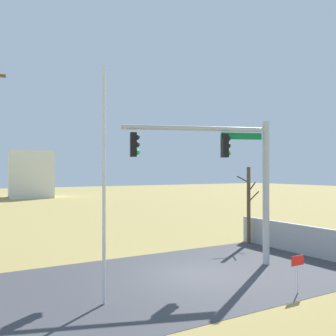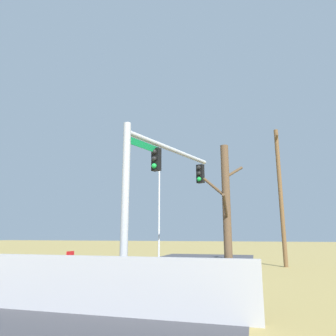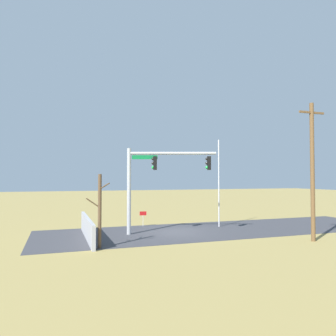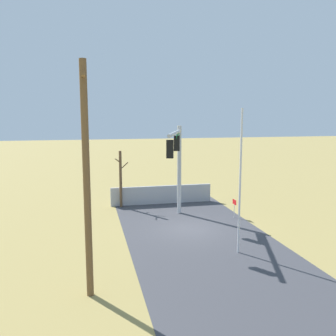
{
  "view_description": "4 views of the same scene",
  "coord_description": "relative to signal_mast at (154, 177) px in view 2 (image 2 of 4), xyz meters",
  "views": [
    {
      "loc": [
        -8.25,
        -11.88,
        3.96
      ],
      "look_at": [
        -0.24,
        1.67,
        4.07
      ],
      "focal_mm": 40.53,
      "sensor_mm": 36.0,
      "label": 1
    },
    {
      "loc": [
        13.8,
        4.22,
        1.92
      ],
      "look_at": [
        -0.42,
        0.33,
        5.08
      ],
      "focal_mm": 33.21,
      "sensor_mm": 36.0,
      "label": 2
    },
    {
      "loc": [
        8.31,
        21.88,
        3.93
      ],
      "look_at": [
        0.92,
        0.78,
        4.65
      ],
      "focal_mm": 34.14,
      "sensor_mm": 36.0,
      "label": 3
    },
    {
      "loc": [
        -20.05,
        5.88,
        6.78
      ],
      "look_at": [
        0.32,
        1.3,
        3.67
      ],
      "focal_mm": 38.57,
      "sensor_mm": 36.0,
      "label": 4
    }
  ],
  "objects": [
    {
      "name": "ground_plane",
      "position": [
        -1.91,
        -0.36,
        -4.21
      ],
      "size": [
        160.0,
        160.0,
        0.0
      ],
      "primitive_type": "plane",
      "color": "#9E894C"
    },
    {
      "name": "retaining_fence",
      "position": [
        4.46,
        0.08,
        -3.51
      ],
      "size": [
        0.2,
        7.76,
        1.39
      ],
      "primitive_type": "cube",
      "color": "#A8A8AD",
      "rests_on": "ground_plane"
    },
    {
      "name": "sidewalk_corner",
      "position": [
        2.58,
        -0.56,
        -4.2
      ],
      "size": [
        6.0,
        6.0,
        0.01
      ],
      "primitive_type": "cube",
      "color": "#B7B5AD",
      "rests_on": "ground_plane"
    },
    {
      "name": "utility_pole",
      "position": [
        -8.81,
        5.58,
        0.31
      ],
      "size": [
        1.9,
        0.26,
        8.69
      ],
      "color": "brown",
      "rests_on": "ground_plane"
    },
    {
      "name": "road_surface",
      "position": [
        -5.91,
        -0.36,
        -4.2
      ],
      "size": [
        28.0,
        8.0,
        0.01
      ],
      "primitive_type": "cube",
      "color": "#3D3D42",
      "rests_on": "ground_plane"
    },
    {
      "name": "flagpole",
      "position": [
        -6.08,
        -1.61,
        -0.67
      ],
      "size": [
        0.1,
        0.1,
        7.08
      ],
      "primitive_type": "cylinder",
      "color": "silver",
      "rests_on": "ground_plane"
    },
    {
      "name": "bare_tree",
      "position": [
        4.08,
        3.22,
        -2.06
      ],
      "size": [
        1.27,
        1.02,
        4.17
      ],
      "color": "brown",
      "rests_on": "ground_plane"
    },
    {
      "name": "signal_mast",
      "position": [
        0.0,
        0.0,
        0.0
      ],
      "size": [
        5.94,
        2.27,
        6.04
      ],
      "color": "#B2B5BA",
      "rests_on": "ground_plane"
    },
    {
      "name": "open_sign",
      "position": [
        -0.31,
        -3.84,
        -3.3
      ],
      "size": [
        0.56,
        0.04,
        1.22
      ],
      "color": "silver",
      "rests_on": "ground_plane"
    }
  ]
}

